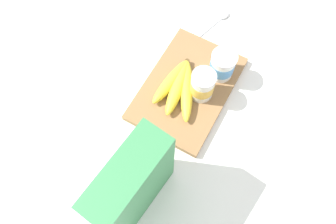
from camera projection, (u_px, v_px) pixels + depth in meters
ground_plane at (187, 90)px, 0.93m from camera, size 2.40×2.40×0.00m
cutting_board at (187, 88)px, 0.92m from camera, size 0.34×0.23×0.02m
cereal_box at (133, 186)px, 0.69m from camera, size 0.21×0.10×0.28m
yogurt_cup_front at (222, 65)px, 0.89m from camera, size 0.07×0.07×0.09m
yogurt_cup_back at (202, 86)px, 0.86m from camera, size 0.07×0.07×0.10m
banana_bunch at (179, 86)px, 0.90m from camera, size 0.19×0.14×0.03m
spoon at (219, 20)px, 1.03m from camera, size 0.13×0.05×0.01m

